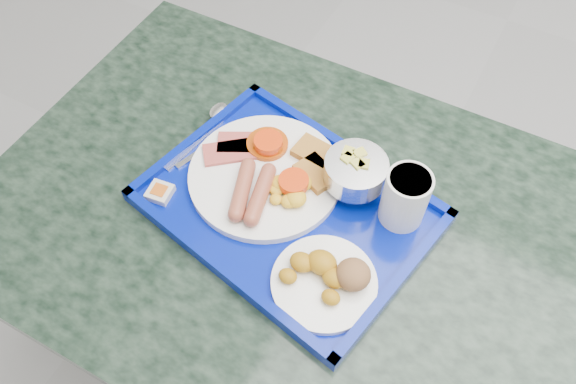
# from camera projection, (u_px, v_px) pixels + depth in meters

# --- Properties ---
(table) EXTENTS (1.14, 0.77, 0.71)m
(table) POSITION_uv_depth(u_px,v_px,m) (304.00, 270.00, 1.11)
(table) COLOR slate
(table) RESTS_ON floor
(tray) EXTENTS (0.53, 0.43, 0.03)m
(tray) POSITION_uv_depth(u_px,v_px,m) (288.00, 207.00, 0.97)
(tray) COLOR #031594
(tray) RESTS_ON table
(main_plate) EXTENTS (0.27, 0.27, 0.04)m
(main_plate) POSITION_uv_depth(u_px,v_px,m) (269.00, 174.00, 0.98)
(main_plate) COLOR white
(main_plate) RESTS_ON tray
(bread_plate) EXTENTS (0.17, 0.17, 0.05)m
(bread_plate) POSITION_uv_depth(u_px,v_px,m) (328.00, 278.00, 0.87)
(bread_plate) COLOR white
(bread_plate) RESTS_ON tray
(fruit_bowl) EXTENTS (0.11, 0.11, 0.08)m
(fruit_bowl) POSITION_uv_depth(u_px,v_px,m) (355.00, 171.00, 0.94)
(fruit_bowl) COLOR silver
(fruit_bowl) RESTS_ON tray
(juice_cup) EXTENTS (0.07, 0.07, 0.10)m
(juice_cup) POSITION_uv_depth(u_px,v_px,m) (405.00, 197.00, 0.91)
(juice_cup) COLOR white
(juice_cup) RESTS_ON tray
(spoon) EXTENTS (0.08, 0.18, 0.01)m
(spoon) POSITION_uv_depth(u_px,v_px,m) (215.00, 120.00, 1.07)
(spoon) COLOR silver
(spoon) RESTS_ON tray
(knife) EXTENTS (0.04, 0.16, 0.00)m
(knife) POSITION_uv_depth(u_px,v_px,m) (197.00, 142.00, 1.04)
(knife) COLOR silver
(knife) RESTS_ON tray
(jam_packet) EXTENTS (0.05, 0.05, 0.02)m
(jam_packet) POSITION_uv_depth(u_px,v_px,m) (160.00, 192.00, 0.97)
(jam_packet) COLOR silver
(jam_packet) RESTS_ON tray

